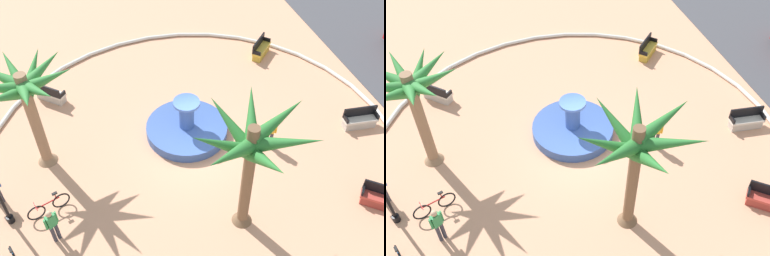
{
  "view_description": "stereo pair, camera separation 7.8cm",
  "coord_description": "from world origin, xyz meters",
  "views": [
    {
      "loc": [
        12.8,
        -4.01,
        14.42
      ],
      "look_at": [
        -0.32,
        -0.01,
        1.0
      ],
      "focal_mm": 41.47,
      "sensor_mm": 36.0,
      "label": 1
    },
    {
      "loc": [
        12.83,
        -3.93,
        14.42
      ],
      "look_at": [
        -0.32,
        -0.01,
        1.0
      ],
      "focal_mm": 41.47,
      "sensor_mm": 36.0,
      "label": 2
    }
  ],
  "objects": [
    {
      "name": "palm_tree_by_curb",
      "position": [
        -1.19,
        -6.25,
        3.83
      ],
      "size": [
        3.89,
        3.91,
        4.93
      ],
      "color": "#8E6B4C",
      "rests_on": "ground"
    },
    {
      "name": "person_cyclist_photo",
      "position": [
        2.88,
        -6.18,
        0.95
      ],
      "size": [
        0.35,
        0.46,
        1.7
      ],
      "color": "#33333D",
      "rests_on": "ground"
    },
    {
      "name": "plaza_curb",
      "position": [
        0.0,
        0.0,
        0.1
      ],
      "size": [
        18.53,
        18.53,
        0.2
      ],
      "primitive_type": "torus",
      "color": "silver",
      "rests_on": "ground"
    },
    {
      "name": "person_pedestrian_stroll",
      "position": [
        0.76,
        3.22,
        0.92
      ],
      "size": [
        0.34,
        0.47,
        1.64
      ],
      "color": "#33333D",
      "rests_on": "ground"
    },
    {
      "name": "bench_west",
      "position": [
        -5.77,
        5.64,
        0.35
      ],
      "size": [
        1.49,
        1.48,
        1.0
      ],
      "color": "gold",
      "rests_on": "ground"
    },
    {
      "name": "fountain",
      "position": [
        -1.07,
        -0.03,
        0.29
      ],
      "size": [
        3.69,
        3.69,
        1.89
      ],
      "color": "#38569E",
      "rests_on": "ground"
    },
    {
      "name": "bench_southeast",
      "position": [
        5.01,
        6.09,
        0.35
      ],
      "size": [
        1.41,
        1.55,
        1.0
      ],
      "color": "#B73D33",
      "rests_on": "ground"
    },
    {
      "name": "bench_east",
      "position": [
        -5.25,
        -5.81,
        0.35
      ],
      "size": [
        1.45,
        1.52,
        1.0
      ],
      "color": "beige",
      "rests_on": "ground"
    },
    {
      "name": "palm_tree_near_fountain",
      "position": [
        4.07,
        0.64,
        4.01
      ],
      "size": [
        4.2,
        4.29,
        5.22
      ],
      "color": "brown",
      "rests_on": "ground"
    },
    {
      "name": "bench_north",
      "position": [
        0.82,
        7.75,
        0.35
      ],
      "size": [
        0.67,
        1.65,
        1.0
      ],
      "color": "beige",
      "rests_on": "ground"
    },
    {
      "name": "bicycle_by_lamppost",
      "position": [
        1.58,
        -6.33,
        0.38
      ],
      "size": [
        0.66,
        1.65,
        0.94
      ],
      "color": "black",
      "rests_on": "ground"
    },
    {
      "name": "ground_plane",
      "position": [
        0.0,
        0.0,
        0.0
      ],
      "size": [
        80.0,
        80.0,
        0.0
      ],
      "primitive_type": "plane",
      "color": "tan"
    }
  ]
}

